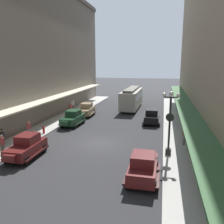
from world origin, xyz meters
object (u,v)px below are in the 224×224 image
(lamp_post_with_clock, at_px, (170,121))
(fire_hydrant, at_px, (44,130))
(pedestrian_5, at_px, (184,136))
(parked_car_2, at_px, (73,118))
(pedestrian_3, at_px, (2,144))
(parked_car_1, at_px, (86,110))
(parked_car_4, at_px, (26,146))
(pedestrian_2, at_px, (73,105))
(streetcar, at_px, (132,98))
(parked_car_0, at_px, (152,116))
(pedestrian_1, at_px, (71,108))
(pedestrian_0, at_px, (29,129))
(parked_car_3, at_px, (143,166))
(pedestrian_4, at_px, (2,138))

(lamp_post_with_clock, relative_size, fire_hydrant, 6.29)
(pedestrian_5, bearing_deg, parked_car_2, 158.84)
(pedestrian_3, bearing_deg, pedestrian_5, 20.61)
(fire_hydrant, bearing_deg, parked_car_1, 81.33)
(lamp_post_with_clock, bearing_deg, parked_car_4, -166.40)
(fire_hydrant, height_order, pedestrian_2, pedestrian_2)
(streetcar, relative_size, pedestrian_3, 5.88)
(parked_car_4, xyz_separation_m, pedestrian_2, (-3.26, 18.05, 0.05))
(parked_car_0, xyz_separation_m, pedestrian_5, (3.29, -7.83, 0.07))
(parked_car_4, bearing_deg, streetcar, 76.13)
(fire_hydrant, height_order, pedestrian_1, pedestrian_1)
(pedestrian_0, bearing_deg, parked_car_4, -60.36)
(lamp_post_with_clock, xyz_separation_m, fire_hydrant, (-12.75, 3.10, -2.42))
(parked_car_1, bearing_deg, parked_car_4, -89.30)
(parked_car_3, height_order, pedestrian_5, parked_car_3)
(parked_car_3, height_order, pedestrian_4, parked_car_3)
(parked_car_4, distance_m, pedestrian_4, 3.38)
(parked_car_0, xyz_separation_m, pedestrian_0, (-11.70, -8.73, 0.07))
(parked_car_2, relative_size, pedestrian_3, 2.63)
(parked_car_2, bearing_deg, parked_car_0, 17.55)
(pedestrian_1, bearing_deg, parked_car_0, -12.20)
(fire_hydrant, distance_m, pedestrian_3, 6.03)
(parked_car_2, xyz_separation_m, pedestrian_1, (-2.56, 5.52, 0.05))
(pedestrian_4, height_order, pedestrian_5, same)
(pedestrian_1, height_order, pedestrian_2, same)
(parked_car_2, bearing_deg, pedestrian_0, -112.29)
(pedestrian_0, xyz_separation_m, pedestrian_5, (14.98, 0.90, 0.00))
(lamp_post_with_clock, bearing_deg, parked_car_1, 131.63)
(parked_car_4, bearing_deg, pedestrian_5, 22.79)
(fire_hydrant, bearing_deg, parked_car_2, 70.49)
(parked_car_1, relative_size, pedestrian_0, 2.57)
(parked_car_2, bearing_deg, parked_car_1, 90.86)
(parked_car_0, height_order, pedestrian_2, parked_car_0)
(parked_car_4, xyz_separation_m, pedestrian_5, (12.50, 5.25, 0.07))
(parked_car_1, height_order, lamp_post_with_clock, lamp_post_with_clock)
(fire_hydrant, relative_size, pedestrian_1, 0.50)
(parked_car_3, relative_size, pedestrian_0, 2.56)
(pedestrian_2, xyz_separation_m, pedestrian_4, (0.11, -16.83, 0.02))
(parked_car_3, distance_m, fire_hydrant, 13.39)
(streetcar, bearing_deg, parked_car_2, -114.96)
(parked_car_0, relative_size, pedestrian_0, 2.56)
(parked_car_4, distance_m, pedestrian_3, 2.07)
(pedestrian_2, distance_m, pedestrian_4, 16.83)
(fire_hydrant, distance_m, pedestrian_1, 9.94)
(lamp_post_with_clock, bearing_deg, pedestrian_1, 136.70)
(parked_car_1, xyz_separation_m, parked_car_2, (0.08, -5.25, 0.00))
(parked_car_2, height_order, pedestrian_3, parked_car_2)
(parked_car_4, xyz_separation_m, streetcar, (5.46, 22.09, 0.96))
(pedestrian_0, xyz_separation_m, pedestrian_1, (-0.19, 11.30, -0.02))
(lamp_post_with_clock, relative_size, pedestrian_2, 3.15)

